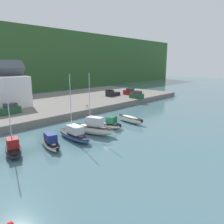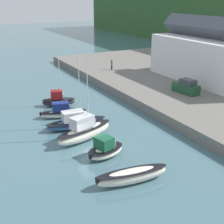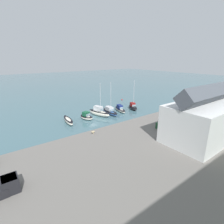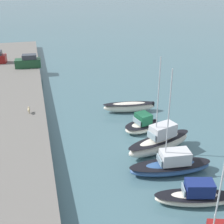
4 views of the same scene
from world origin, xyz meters
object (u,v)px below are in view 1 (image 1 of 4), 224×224
Objects in this scene: pickup_truck_0 at (112,93)px; dog_on_quay at (87,106)px; moored_boat_4 at (111,124)px; parked_car_0 at (9,109)px; parked_car_1 at (130,92)px; parked_car_2 at (137,95)px; moored_boat_0 at (13,149)px; moored_boat_1 at (50,142)px; moored_boat_3 at (93,128)px; moored_boat_2 at (74,134)px; moored_boat_5 at (130,119)px.

dog_on_quay is (-17.13, -8.14, -0.36)m from pickup_truck_0.
parked_car_0 reaches higher than moored_boat_4.
parked_car_1 is 1.02× the size of parked_car_2.
parked_car_0 is at bearing 102.22° from moored_boat_4.
moored_boat_1 is at bearing 4.66° from moored_boat_0.
moored_boat_1 is 0.66× the size of moored_boat_3.
moored_boat_1 is 1.48× the size of parked_car_0.
moored_boat_2 is at bearing 164.22° from moored_boat_4.
parked_car_0 reaches higher than pickup_truck_0.
moored_boat_5 is 7.77× the size of dog_on_quay.
parked_car_0 is 31.99m from pickup_truck_0.
pickup_truck_0 is (26.59, 20.60, 1.06)m from moored_boat_3.
moored_boat_4 is at bearing -158.33° from parked_car_0.
moored_boat_3 is 30.81m from parked_car_2.
moored_boat_3 is at bearing 128.60° from pickup_truck_0.
parked_car_2 is at bearing 40.40° from moored_boat_5.
pickup_truck_0 is at bearing 20.19° from moored_boat_3.
moored_boat_4 is (4.42, 0.33, -0.34)m from moored_boat_3.
moored_boat_4 is 1.04× the size of parked_car_1.
parked_car_0 is at bearing 93.89° from pickup_truck_0.
pickup_truck_0 is at bearing 44.62° from moored_boat_1.
moored_boat_3 is at bearing -144.29° from parked_car_1.
parked_car_1 is (27.87, 17.81, 1.50)m from moored_boat_4.
dog_on_quay is at bearing -159.64° from parked_car_1.
moored_boat_3 is at bearing -1.25° from moored_boat_2.
moored_boat_1 is 1.48× the size of parked_car_1.
moored_boat_3 is (3.60, -0.37, 0.29)m from moored_boat_2.
moored_boat_3 is 9.73m from moored_boat_5.
moored_boat_5 is (17.50, -0.00, -0.03)m from moored_boat_1.
dog_on_quay is (-18.76, 0.14, -0.46)m from parked_car_2.
moored_boat_0 is 0.98× the size of moored_boat_3.
moored_boat_3 is at bearing -153.24° from parked_car_2.
moored_boat_3 is at bearing 11.22° from moored_boat_0.
parked_car_0 is (-15.07, 18.71, 1.56)m from moored_boat_5.
moored_boat_3 is 2.05× the size of pickup_truck_0.
moored_boat_5 is at bearing -16.44° from moored_boat_3.
moored_boat_0 is 11.01× the size of dog_on_quay.
parked_car_0 is 1.02× the size of parked_car_2.
moored_boat_5 is at bearing 141.26° from pickup_truck_0.
moored_boat_2 is 2.27× the size of parked_car_2.
pickup_truck_0 reaches higher than moored_boat_5.
moored_boat_0 is 1.48× the size of moored_boat_1.
pickup_truck_0 is (31.94, 1.70, -0.10)m from parked_car_0.
parked_car_1 is 7.10m from parked_car_2.
pickup_truck_0 is (22.18, 20.26, 1.40)m from moored_boat_4.
parked_car_1 is (37.64, -0.76, 0.00)m from parked_car_0.
moored_boat_4 is 0.67× the size of moored_boat_5.
moored_boat_3 reaches higher than moored_boat_5.
parked_car_1 is at bearing 37.41° from moored_boat_0.
moored_boat_1 is at bearing -172.99° from moored_boat_2.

